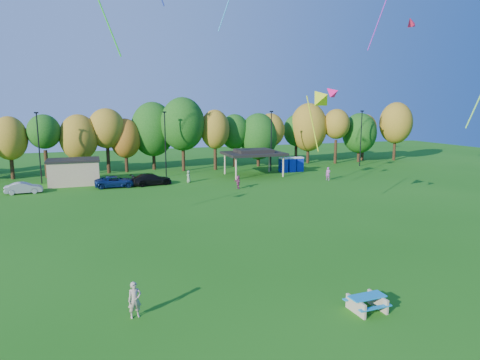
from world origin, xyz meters
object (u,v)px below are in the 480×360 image
object	(u,v)px
car_b	(24,188)
car_d	(151,179)
picnic_table	(367,302)
kite_flyer	(135,300)
porta_potties	(291,164)
car_c	(116,182)

from	to	relation	value
car_b	car_d	distance (m)	14.44
picnic_table	car_d	distance (m)	37.70
picnic_table	car_b	world-z (taller)	car_b
kite_flyer	car_d	world-z (taller)	kite_flyer
kite_flyer	picnic_table	bearing A→B (deg)	-25.53
kite_flyer	car_b	bearing A→B (deg)	95.40
porta_potties	picnic_table	xyz separation A→B (m)	(-16.33, -41.41, -0.64)
car_d	picnic_table	bearing A→B (deg)	179.46
porta_potties	car_d	world-z (taller)	porta_potties
car_b	car_c	bearing A→B (deg)	-90.36
porta_potties	car_c	world-z (taller)	porta_potties
porta_potties	kite_flyer	world-z (taller)	porta_potties
kite_flyer	car_d	xyz separation A→B (m)	(5.56, 34.23, -0.14)
car_c	kite_flyer	bearing A→B (deg)	179.64
car_c	porta_potties	bearing A→B (deg)	-79.43
car_b	car_d	xyz separation A→B (m)	(14.43, 0.49, 0.09)
kite_flyer	car_c	xyz separation A→B (m)	(1.21, 34.24, -0.19)
porta_potties	car_b	xyz separation A→B (m)	(-35.92, -4.55, -0.45)
porta_potties	kite_flyer	xyz separation A→B (m)	(-27.04, -38.29, -0.22)
picnic_table	car_c	world-z (taller)	car_c
kite_flyer	car_b	world-z (taller)	kite_flyer
car_b	kite_flyer	bearing A→B (deg)	-168.48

